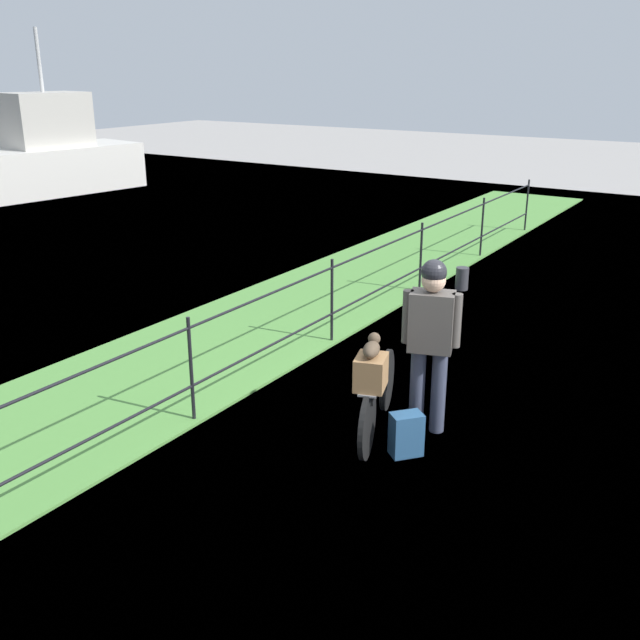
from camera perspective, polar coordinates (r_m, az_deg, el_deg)
The scene contains 10 objects.
ground_plane at distance 7.25m, azimuth 11.43°, elevation -8.35°, with size 60.00×60.00×0.00m, color #9E9993.
grass_strip at distance 8.92m, azimuth -9.58°, elevation -2.74°, with size 27.00×2.40×0.03m, color #569342.
iron_fence at distance 8.03m, azimuth -3.90°, elevation -0.26°, with size 18.04×0.04×1.08m.
bicycle_main at distance 6.95m, azimuth 4.49°, elevation -6.23°, with size 1.58×0.54×0.62m.
wooden_crate at distance 6.44m, azimuth 3.98°, elevation -4.08°, with size 0.32×0.26×0.30m, color olive.
terrier_dog at distance 6.37m, azimuth 4.07°, elevation -2.14°, with size 0.32×0.22×0.18m.
cyclist_person at distance 6.79m, azimuth 8.63°, elevation -0.88°, with size 0.37×0.52×1.68m.
backpack_on_paving at distance 6.65m, azimuth 6.74°, elevation -8.84°, with size 0.28×0.18×0.40m, color #28517A.
mooring_bollard at distance 11.58m, azimuth 11.00°, elevation 3.19°, with size 0.20×0.20×0.35m, color #38383D.
moored_boat_mid at distance 21.54m, azimuth -20.26°, elevation 11.84°, with size 4.94×2.61×4.23m.
Camera 1 is at (-6.07, -2.19, 3.32)m, focal length 41.08 mm.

